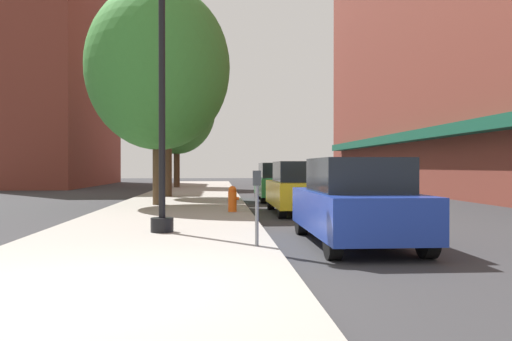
% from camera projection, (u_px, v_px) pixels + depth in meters
% --- Properties ---
extents(ground_plane, '(90.00, 90.00, 0.00)m').
position_uv_depth(ground_plane, '(275.00, 199.00, 24.10)').
color(ground_plane, '#2D2D30').
extents(sidewalk_slab, '(4.80, 50.00, 0.12)m').
position_uv_depth(sidewalk_slab, '(188.00, 197.00, 24.81)').
color(sidewalk_slab, gray).
rests_on(sidewalk_slab, ground).
extents(building_far_background, '(6.80, 18.00, 16.34)m').
position_uv_depth(building_far_background, '(61.00, 83.00, 41.91)').
color(building_far_background, brown).
rests_on(building_far_background, ground).
extents(lamppost, '(0.48, 0.48, 5.90)m').
position_uv_depth(lamppost, '(162.00, 86.00, 11.11)').
color(lamppost, black).
rests_on(lamppost, sidewalk_slab).
extents(fire_hydrant, '(0.33, 0.26, 0.79)m').
position_uv_depth(fire_hydrant, '(232.00, 199.00, 16.13)').
color(fire_hydrant, '#E05614').
rests_on(fire_hydrant, sidewalk_slab).
extents(parking_meter_near, '(0.14, 0.09, 1.31)m').
position_uv_depth(parking_meter_near, '(257.00, 198.00, 9.15)').
color(parking_meter_near, slate).
rests_on(parking_meter_near, sidewalk_slab).
extents(tree_near, '(5.19, 5.19, 8.19)m').
position_uv_depth(tree_near, '(177.00, 110.00, 35.35)').
color(tree_near, '#422D1E').
rests_on(tree_near, sidewalk_slab).
extents(tree_mid, '(5.19, 5.19, 7.95)m').
position_uv_depth(tree_mid, '(158.00, 68.00, 19.09)').
color(tree_mid, '#4C3823').
rests_on(tree_mid, sidewalk_slab).
extents(tree_far, '(3.68, 3.68, 7.06)m').
position_uv_depth(tree_far, '(167.00, 90.00, 24.30)').
color(tree_far, '#422D1E').
rests_on(tree_far, sidewalk_slab).
extents(car_blue, '(1.80, 4.30, 1.66)m').
position_uv_depth(car_blue, '(355.00, 203.00, 10.09)').
color(car_blue, black).
rests_on(car_blue, ground).
extents(car_yellow, '(1.80, 4.30, 1.66)m').
position_uv_depth(car_yellow, '(300.00, 188.00, 16.86)').
color(car_yellow, black).
rests_on(car_yellow, ground).
extents(car_green, '(1.80, 4.30, 1.66)m').
position_uv_depth(car_green, '(278.00, 182.00, 23.04)').
color(car_green, black).
rests_on(car_green, ground).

